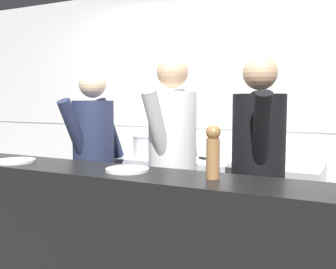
# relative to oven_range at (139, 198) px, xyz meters

# --- Properties ---
(wall_back_tiled) EXTENTS (8.00, 0.06, 2.60)m
(wall_back_tiled) POSITION_rel_oven_range_xyz_m (0.45, 0.40, 0.85)
(wall_back_tiled) COLOR white
(wall_back_tiled) RESTS_ON ground_plane
(oven_range) EXTENTS (0.90, 0.71, 0.90)m
(oven_range) POSITION_rel_oven_range_xyz_m (0.00, 0.00, 0.00)
(oven_range) COLOR #232326
(oven_range) RESTS_ON ground_plane
(prep_counter) EXTENTS (1.26, 0.65, 0.90)m
(prep_counter) POSITION_rel_oven_range_xyz_m (1.10, -0.00, -0.00)
(prep_counter) COLOR #B7BABF
(prep_counter) RESTS_ON ground_plane
(pass_counter) EXTENTS (2.85, 0.45, 1.01)m
(pass_counter) POSITION_rel_oven_range_xyz_m (0.65, -1.35, 0.05)
(pass_counter) COLOR black
(pass_counter) RESTS_ON ground_plane
(stock_pot) EXTENTS (0.25, 0.25, 0.19)m
(stock_pot) POSITION_rel_oven_range_xyz_m (0.06, 0.02, 0.55)
(stock_pot) COLOR #B7BABF
(stock_pot) RESTS_ON oven_range
(mixing_bowl_steel) EXTENTS (0.20, 0.20, 0.09)m
(mixing_bowl_steel) POSITION_rel_oven_range_xyz_m (0.99, -0.03, 0.50)
(mixing_bowl_steel) COLOR #B7BABF
(mixing_bowl_steel) RESTS_ON prep_counter
(chefs_knife) EXTENTS (0.35, 0.23, 0.02)m
(chefs_knife) POSITION_rel_oven_range_xyz_m (0.79, -0.08, 0.46)
(chefs_knife) COLOR #B7BABF
(chefs_knife) RESTS_ON prep_counter
(plated_dish_main) EXTENTS (0.27, 0.27, 0.02)m
(plated_dish_main) POSITION_rel_oven_range_xyz_m (-0.17, -1.40, 0.57)
(plated_dish_main) COLOR white
(plated_dish_main) RESTS_ON pass_counter
(plated_dish_appetiser) EXTENTS (0.27, 0.27, 0.02)m
(plated_dish_appetiser) POSITION_rel_oven_range_xyz_m (0.72, -1.33, 0.57)
(plated_dish_appetiser) COLOR white
(plated_dish_appetiser) RESTS_ON pass_counter
(pepper_mill) EXTENTS (0.08, 0.08, 0.30)m
(pepper_mill) POSITION_rel_oven_range_xyz_m (1.26, -1.31, 0.72)
(pepper_mill) COLOR #AD7A47
(pepper_mill) RESTS_ON pass_counter
(chef_head_cook) EXTENTS (0.38, 0.74, 1.68)m
(chef_head_cook) POSITION_rel_oven_range_xyz_m (-0.02, -0.70, 0.49)
(chef_head_cook) COLOR black
(chef_head_cook) RESTS_ON ground_plane
(chef_sous) EXTENTS (0.38, 0.77, 1.76)m
(chef_sous) POSITION_rel_oven_range_xyz_m (0.72, -0.72, 0.53)
(chef_sous) COLOR black
(chef_sous) RESTS_ON ground_plane
(chef_line) EXTENTS (0.45, 0.75, 1.74)m
(chef_line) POSITION_rel_oven_range_xyz_m (1.37, -0.73, 0.52)
(chef_line) COLOR black
(chef_line) RESTS_ON ground_plane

